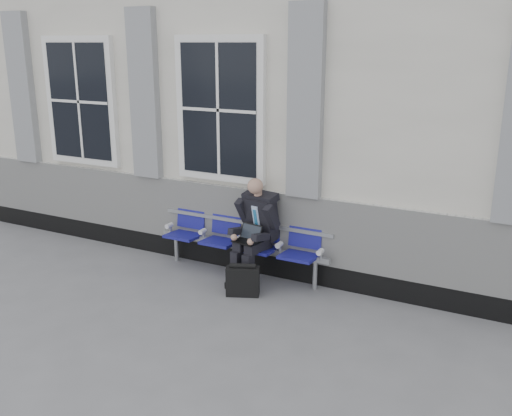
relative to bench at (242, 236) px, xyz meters
The scene contains 5 objects.
ground 1.62m from the bench, 119.48° to the right, with size 70.00×70.00×0.00m, color slate.
station_building 2.83m from the bench, 109.62° to the left, with size 14.40×4.40×4.49m.
bench is the anchor object (origin of this frame).
businessman 0.38m from the bench, 25.44° to the right, with size 0.61×0.82×1.43m.
briefcase 0.80m from the bench, 60.71° to the right, with size 0.46×0.33×0.43m.
Camera 1 is at (4.35, -5.19, 3.12)m, focal length 40.00 mm.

